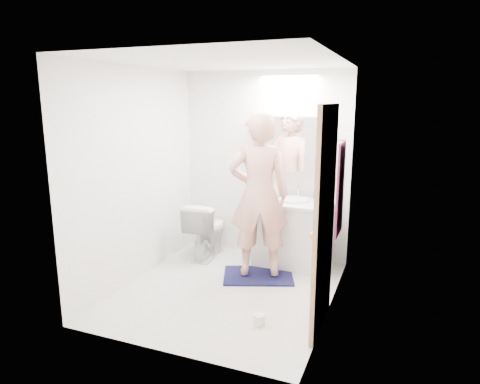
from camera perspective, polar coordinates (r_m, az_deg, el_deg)
The scene contains 23 objects.
floor at distance 4.74m, azimuth -1.72°, elevation -13.08°, with size 2.50×2.50×0.00m, color silver.
ceiling at distance 4.29m, azimuth -1.93°, elevation 17.25°, with size 2.50×2.50×0.00m, color white.
wall_back at distance 5.51m, azimuth 3.34°, elevation 3.64°, with size 2.50×2.50×0.00m, color white.
wall_front at distance 3.28m, azimuth -10.52°, elevation -2.59°, with size 2.50×2.50×0.00m, color white.
wall_left at distance 4.89m, azimuth -13.75°, elevation 2.19°, with size 2.50×2.50×0.00m, color white.
wall_right at distance 4.06m, azimuth 12.60°, elevation 0.20°, with size 2.50×2.50×0.00m, color white.
vanity_cabinet at distance 5.30m, azimuth 7.11°, elevation -5.79°, with size 0.90×0.55×0.78m, color silver.
countertop at distance 5.19m, azimuth 7.23°, elevation -1.49°, with size 0.95×0.58×0.04m, color white.
sink_basin at distance 5.21m, azimuth 7.32°, elevation -1.04°, with size 0.36×0.36×0.03m, color white.
faucet at distance 5.38m, azimuth 7.84°, elevation 0.07°, with size 0.02×0.02×0.16m, color silver.
medicine_cabinet at distance 5.31m, azimuth 6.22°, elevation 6.53°, with size 0.88×0.14×0.70m, color white.
mirror_panel at distance 5.24m, azimuth 6.00°, elevation 6.45°, with size 0.84×0.01×0.66m, color silver.
toilet at distance 5.58m, azimuth -4.50°, elevation -5.03°, with size 0.41×0.73×0.74m, color white.
bath_rug at distance 5.06m, azimuth 2.47°, elevation -11.19°, with size 0.80×0.55×0.02m, color #141238.
person at distance 4.76m, azimuth 2.57°, elevation -0.43°, with size 0.68×0.45×1.87m, color #E09C86.
door at distance 3.77m, azimuth 11.30°, elevation -3.79°, with size 0.04×0.80×2.00m, color tan.
door_knob at distance 3.51m, azimuth 9.73°, elevation -5.80°, with size 0.06×0.06×0.06m, color gold.
towel at distance 4.61m, azimuth 13.37°, elevation 0.34°, with size 0.02×0.42×1.00m, color #171138.
towel_hook at distance 4.54m, azimuth 13.53°, elevation 6.79°, with size 0.02×0.02×0.07m, color silver.
soap_bottle_a at distance 5.37m, azimuth 4.88°, elevation 0.37°, with size 0.08×0.08×0.20m, color #D2C588.
soap_bottle_b at distance 5.39m, azimuth 5.43°, elevation 0.13°, with size 0.07×0.07×0.15m, color #5389B2.
toothbrush_cup at distance 5.28m, azimuth 10.21°, elevation -0.67°, with size 0.09×0.09×0.08m, color #424BC7.
toilet_paper_roll at distance 4.07m, azimuth 2.60°, elevation -16.79°, with size 0.11×0.11×0.10m, color white.
Camera 1 is at (1.70, -3.92, 2.03)m, focal length 31.65 mm.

